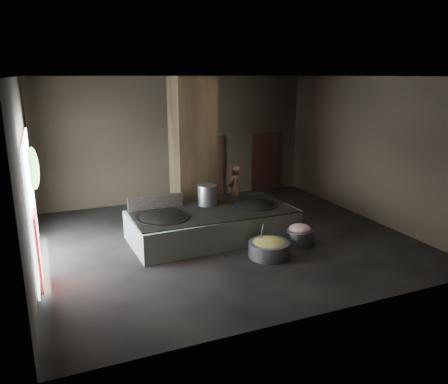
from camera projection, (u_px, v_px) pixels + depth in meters
name	position (u px, v px, depth m)	size (l,w,h in m)	color
floor	(225.00, 240.00, 12.53)	(10.00, 9.00, 0.10)	black
ceiling	(225.00, 74.00, 11.33)	(10.00, 9.00, 0.10)	black
back_wall	(177.00, 139.00, 15.98)	(10.00, 0.10, 4.50)	black
front_wall	(323.00, 206.00, 7.87)	(10.00, 0.10, 4.50)	black
left_wall	(23.00, 178.00, 10.05)	(0.10, 9.00, 4.50)	black
right_wall	(372.00, 149.00, 13.81)	(0.10, 9.00, 4.50)	black
pillar	(193.00, 151.00, 13.51)	(1.20, 1.20, 4.50)	black
hearth_platform	(213.00, 224.00, 12.47)	(4.62, 2.21, 0.80)	silver
platform_cap	(213.00, 211.00, 12.36)	(4.52, 2.17, 0.03)	black
wok_left	(163.00, 220.00, 11.79)	(1.46, 1.46, 0.40)	black
wok_left_rim	(163.00, 217.00, 11.77)	(1.49, 1.49, 0.05)	black
wok_right	(254.00, 207.00, 12.92)	(1.36, 1.36, 0.38)	black
wok_right_rim	(255.00, 205.00, 12.90)	(1.39, 1.39, 0.05)	black
stock_pot	(207.00, 195.00, 12.78)	(0.56, 0.56, 0.60)	#B0B2B8
splash_guard	(156.00, 202.00, 12.43)	(1.61, 0.06, 0.40)	black
cook	(234.00, 190.00, 14.63)	(0.59, 0.38, 1.63)	#A16E52
veg_basin	(269.00, 249.00, 11.23)	(1.06, 1.06, 0.39)	gray
veg_fill	(269.00, 244.00, 11.19)	(0.87, 0.87, 0.27)	#8CAE54
ladle	(261.00, 235.00, 11.22)	(0.03, 0.03, 0.84)	#B0B2B8
meat_basin	(299.00, 237.00, 12.06)	(0.73, 0.73, 0.40)	gray
meat_fill	(300.00, 229.00, 11.99)	(0.60, 0.60, 0.23)	#DA8388
doorway_near	(209.00, 168.00, 16.64)	(1.18, 0.08, 2.38)	black
doorway_near_glow	(209.00, 168.00, 16.76)	(0.83, 0.04, 1.96)	#8C6647
doorway_far	(265.00, 163.00, 17.53)	(1.18, 0.08, 2.38)	black
doorway_far_glow	(257.00, 164.00, 17.63)	(0.86, 0.04, 2.03)	#8C6647
left_opening	(31.00, 202.00, 10.43)	(0.04, 4.20, 3.10)	white
pavilion_sliver	(38.00, 250.00, 9.50)	(0.05, 0.90, 1.70)	maroon
tree_silhouette	(33.00, 168.00, 11.29)	(0.28, 1.10, 1.10)	#194714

